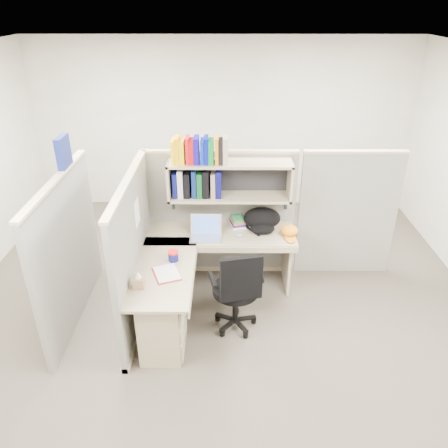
{
  "coord_description": "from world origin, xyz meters",
  "views": [
    {
      "loc": [
        0.06,
        -3.91,
        3.2
      ],
      "look_at": [
        0.04,
        0.25,
        1.02
      ],
      "focal_mm": 35.0,
      "sensor_mm": 36.0,
      "label": 1
    }
  ],
  "objects_px": {
    "backpack": "(262,221)",
    "snack_canister": "(173,256)",
    "task_chair": "(236,302)",
    "desk": "(181,298)",
    "laptop": "(206,229)"
  },
  "relations": [
    {
      "from": "laptop",
      "to": "backpack",
      "type": "bearing_deg",
      "value": 18.55
    },
    {
      "from": "laptop",
      "to": "backpack",
      "type": "relative_size",
      "value": 0.81
    },
    {
      "from": "backpack",
      "to": "task_chair",
      "type": "xyz_separation_m",
      "value": [
        -0.31,
        -0.9,
        -0.5
      ]
    },
    {
      "from": "snack_canister",
      "to": "task_chair",
      "type": "relative_size",
      "value": 0.11
    },
    {
      "from": "snack_canister",
      "to": "task_chair",
      "type": "distance_m",
      "value": 0.82
    },
    {
      "from": "laptop",
      "to": "task_chair",
      "type": "xyz_separation_m",
      "value": [
        0.34,
        -0.69,
        -0.5
      ]
    },
    {
      "from": "snack_canister",
      "to": "backpack",
      "type": "bearing_deg",
      "value": 34.44
    },
    {
      "from": "laptop",
      "to": "snack_canister",
      "type": "distance_m",
      "value": 0.57
    },
    {
      "from": "backpack",
      "to": "snack_canister",
      "type": "height_order",
      "value": "backpack"
    },
    {
      "from": "laptop",
      "to": "backpack",
      "type": "height_order",
      "value": "backpack"
    },
    {
      "from": "desk",
      "to": "snack_canister",
      "type": "xyz_separation_m",
      "value": [
        -0.08,
        0.25,
        0.35
      ]
    },
    {
      "from": "task_chair",
      "to": "backpack",
      "type": "bearing_deg",
      "value": 70.7
    },
    {
      "from": "desk",
      "to": "task_chair",
      "type": "distance_m",
      "value": 0.59
    },
    {
      "from": "laptop",
      "to": "snack_canister",
      "type": "xyz_separation_m",
      "value": [
        -0.32,
        -0.46,
        -0.07
      ]
    },
    {
      "from": "laptop",
      "to": "desk",
      "type": "bearing_deg",
      "value": -107.14
    }
  ]
}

